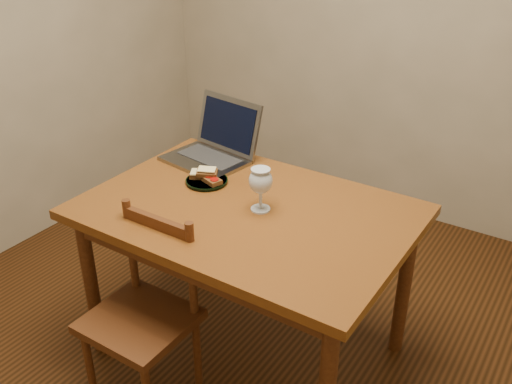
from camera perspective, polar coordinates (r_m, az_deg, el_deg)
The scene contains 10 objects.
floor at distance 2.76m, azimuth -1.35°, elevation -14.92°, with size 3.20×3.20×0.02m, color black.
back_wall at distance 3.52m, azimuth 14.13°, elevation 17.82°, with size 3.20×0.02×2.60m, color gray.
table at distance 2.33m, azimuth -0.91°, elevation -3.41°, with size 1.30×0.90×0.74m.
chair at distance 2.28m, azimuth -11.30°, elevation -11.26°, with size 0.39×0.37×0.41m.
plate at distance 2.49m, azimuth -4.95°, elevation 1.08°, with size 0.18×0.18×0.02m, color black.
sandwich_cheese at distance 2.50m, azimuth -5.41°, elevation 1.82°, with size 0.10×0.06×0.03m, color #381E0C, non-canonical shape.
sandwich_tomato at distance 2.46m, azimuth -4.45°, elevation 1.26°, with size 0.09×0.05×0.03m, color #381E0C, non-canonical shape.
sandwich_top at distance 2.48m, azimuth -4.93°, elevation 2.00°, with size 0.09×0.05×0.03m, color #381E0C, non-canonical shape.
milk_glass at distance 2.23m, azimuth 0.46°, elevation 0.26°, with size 0.09×0.09×0.18m, color white, non-canonical shape.
laptop at distance 2.71m, azimuth -4.04°, elevation 4.87°, with size 0.42×0.39×0.27m.
Camera 1 is at (1.16, -1.66, 1.87)m, focal length 40.00 mm.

